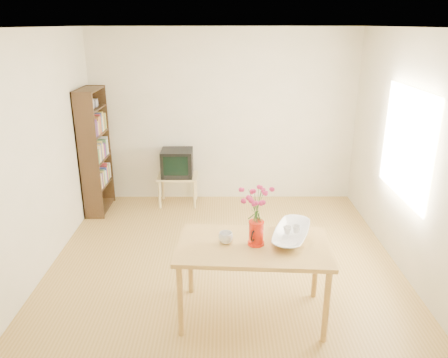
{
  "coord_description": "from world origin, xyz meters",
  "views": [
    {
      "loc": [
        -0.01,
        -4.28,
        2.64
      ],
      "look_at": [
        0.0,
        0.3,
        1.0
      ],
      "focal_mm": 35.0,
      "sensor_mm": 36.0,
      "label": 1
    }
  ],
  "objects_px": {
    "bowl": "(292,216)",
    "television": "(177,162)",
    "table": "(253,253)",
    "pitcher": "(256,234)",
    "mug": "(226,238)"
  },
  "relations": [
    {
      "from": "bowl",
      "to": "television",
      "type": "relative_size",
      "value": 0.97
    },
    {
      "from": "table",
      "to": "pitcher",
      "type": "height_order",
      "value": "pitcher"
    },
    {
      "from": "pitcher",
      "to": "television",
      "type": "relative_size",
      "value": 0.49
    },
    {
      "from": "bowl",
      "to": "television",
      "type": "distance_m",
      "value": 2.93
    },
    {
      "from": "pitcher",
      "to": "mug",
      "type": "xyz_separation_m",
      "value": [
        -0.27,
        0.03,
        -0.05
      ]
    },
    {
      "from": "mug",
      "to": "bowl",
      "type": "bearing_deg",
      "value": -169.36
    },
    {
      "from": "mug",
      "to": "table",
      "type": "bearing_deg",
      "value": 172.01
    },
    {
      "from": "pitcher",
      "to": "television",
      "type": "bearing_deg",
      "value": 132.26
    },
    {
      "from": "pitcher",
      "to": "bowl",
      "type": "xyz_separation_m",
      "value": [
        0.34,
        0.14,
        0.11
      ]
    },
    {
      "from": "table",
      "to": "bowl",
      "type": "relative_size",
      "value": 3.15
    },
    {
      "from": "mug",
      "to": "bowl",
      "type": "xyz_separation_m",
      "value": [
        0.61,
        0.12,
        0.16
      ]
    },
    {
      "from": "table",
      "to": "pitcher",
      "type": "relative_size",
      "value": 6.21
    },
    {
      "from": "table",
      "to": "television",
      "type": "bearing_deg",
      "value": 113.13
    },
    {
      "from": "pitcher",
      "to": "mug",
      "type": "bearing_deg",
      "value": -163.49
    },
    {
      "from": "table",
      "to": "bowl",
      "type": "height_order",
      "value": "bowl"
    }
  ]
}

